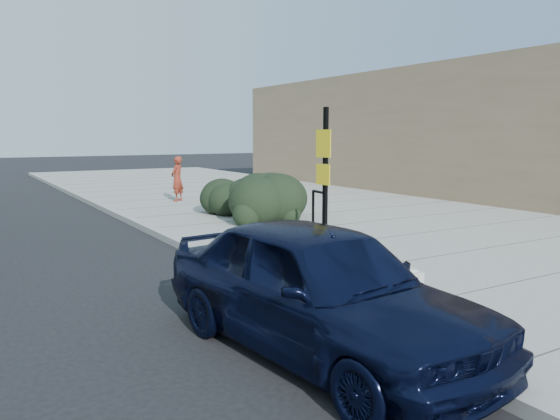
{
  "coord_description": "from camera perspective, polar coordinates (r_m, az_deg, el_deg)",
  "views": [
    {
      "loc": [
        -4.32,
        -7.34,
        2.51
      ],
      "look_at": [
        1.34,
        2.0,
        1.0
      ],
      "focal_mm": 35.0,
      "sensor_mm": 36.0,
      "label": 1
    }
  ],
  "objects": [
    {
      "name": "ground",
      "position": [
        8.87,
        -0.74,
        -8.55
      ],
      "size": [
        120.0,
        120.0,
        0.0
      ],
      "primitive_type": "plane",
      "color": "black",
      "rests_on": "ground"
    },
    {
      "name": "sidewalk_near",
      "position": [
        16.01,
        7.48,
        -0.94
      ],
      "size": [
        11.2,
        50.0,
        0.15
      ],
      "primitive_type": "cube",
      "color": "gray",
      "rests_on": "ground"
    },
    {
      "name": "curb_near",
      "position": [
        13.29,
        -11.76,
        -2.8
      ],
      "size": [
        0.22,
        50.0,
        0.17
      ],
      "primitive_type": "cube",
      "color": "#9E9E99",
      "rests_on": "ground"
    },
    {
      "name": "bench",
      "position": [
        8.17,
        10.25,
        -5.69
      ],
      "size": [
        0.91,
        1.95,
        0.58
      ],
      "rotation": [
        0.0,
        0.0,
        -0.27
      ],
      "color": "gray",
      "rests_on": "sidewalk_near"
    },
    {
      "name": "bike_rack",
      "position": [
        13.22,
        4.14,
        0.27
      ],
      "size": [
        0.14,
        0.7,
        1.02
      ],
      "rotation": [
        0.0,
        0.0,
        -0.11
      ],
      "color": "black",
      "rests_on": "sidewalk_near"
    },
    {
      "name": "sign_post",
      "position": [
        9.09,
        4.68,
        2.96
      ],
      "size": [
        0.13,
        0.32,
        2.81
      ],
      "rotation": [
        0.0,
        0.0,
        0.17
      ],
      "color": "black",
      "rests_on": "sidewalk_near"
    },
    {
      "name": "hedge",
      "position": [
        16.27,
        -3.51,
        2.37
      ],
      "size": [
        2.4,
        4.41,
        1.61
      ],
      "primitive_type": "ellipsoid",
      "rotation": [
        0.0,
        0.0,
        -0.06
      ],
      "color": "black",
      "rests_on": "sidewalk_near"
    },
    {
      "name": "sedan_navy",
      "position": [
        6.31,
        4.06,
        -8.08
      ],
      "size": [
        2.28,
        4.72,
        1.55
      ],
      "primitive_type": "imported",
      "rotation": [
        0.0,
        0.0,
        0.1
      ],
      "color": "black",
      "rests_on": "ground"
    },
    {
      "name": "pedestrian",
      "position": [
        19.82,
        -10.69,
        3.23
      ],
      "size": [
        0.7,
        0.67,
        1.6
      ],
      "primitive_type": "imported",
      "rotation": [
        0.0,
        0.0,
        3.82
      ],
      "color": "maroon",
      "rests_on": "sidewalk_near"
    }
  ]
}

